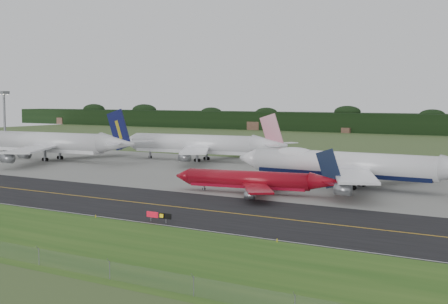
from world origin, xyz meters
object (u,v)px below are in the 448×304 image
at_px(floodlight_mast, 4,111).
at_px(taxiway_sign, 159,215).
at_px(jet_ba_747, 351,165).
at_px(jet_navy_gold, 52,143).
at_px(jet_star_tail, 201,145).
at_px(jet_red_737, 257,180).

bearing_deg(floodlight_mast, taxiway_sign, -28.87).
distance_m(jet_ba_747, jet_navy_gold, 111.25).
xyz_separation_m(jet_ba_747, taxiway_sign, (-13.58, -57.37, -4.25)).
bearing_deg(taxiway_sign, floodlight_mast, 151.13).
height_order(jet_star_tail, floodlight_mast, floodlight_mast).
bearing_deg(jet_navy_gold, jet_star_tail, 28.96).
bearing_deg(taxiway_sign, jet_star_tail, 119.72).
bearing_deg(jet_ba_747, jet_star_tail, 152.58).
bearing_deg(jet_red_737, jet_ba_747, 53.51).
distance_m(jet_red_737, taxiway_sign, 37.52).
bearing_deg(jet_star_tail, jet_red_737, -46.61).
xyz_separation_m(jet_star_tail, floodlight_mast, (-70.48, -23.86, 10.94)).
bearing_deg(jet_ba_747, jet_navy_gold, 175.25).
relative_size(jet_navy_gold, floodlight_mast, 2.91).
relative_size(jet_ba_747, taxiway_sign, 12.34).
xyz_separation_m(jet_ba_747, jet_navy_gold, (-110.86, 9.22, 0.43)).
bearing_deg(taxiway_sign, jet_red_737, 91.76).
bearing_deg(jet_star_tail, jet_navy_gold, -151.04).
relative_size(jet_red_737, jet_star_tail, 0.63).
relative_size(jet_red_737, jet_navy_gold, 0.57).
relative_size(jet_ba_747, floodlight_mast, 2.66).
distance_m(jet_ba_747, jet_star_tail, 74.15).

